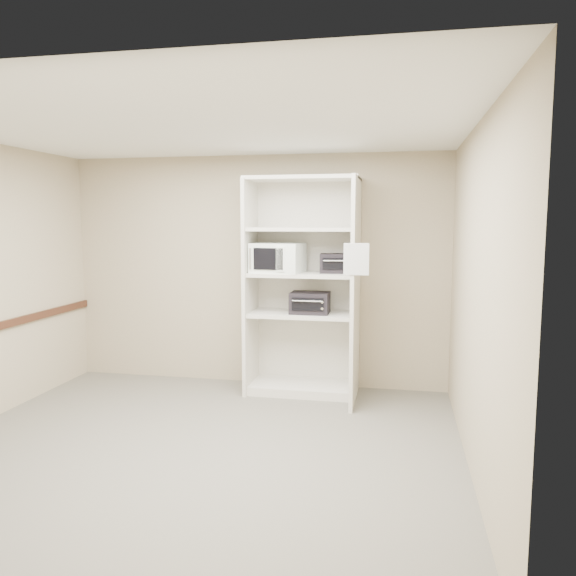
% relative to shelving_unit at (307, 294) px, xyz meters
% --- Properties ---
extents(floor, '(4.50, 4.00, 0.01)m').
position_rel_shelving_unit_xyz_m(floor, '(-0.67, -1.70, -1.13)').
color(floor, '#5E5C51').
rests_on(floor, ground).
extents(ceiling, '(4.50, 4.00, 0.01)m').
position_rel_shelving_unit_xyz_m(ceiling, '(-0.67, -1.70, 1.57)').
color(ceiling, white).
extents(wall_back, '(4.50, 0.02, 2.70)m').
position_rel_shelving_unit_xyz_m(wall_back, '(-0.67, 0.30, 0.22)').
color(wall_back, tan).
rests_on(wall_back, ground).
extents(wall_front, '(4.50, 0.02, 2.70)m').
position_rel_shelving_unit_xyz_m(wall_front, '(-0.67, -3.70, 0.22)').
color(wall_front, tan).
rests_on(wall_front, ground).
extents(wall_right, '(0.02, 4.00, 2.70)m').
position_rel_shelving_unit_xyz_m(wall_right, '(1.58, -1.70, 0.22)').
color(wall_right, tan).
rests_on(wall_right, ground).
extents(shelving_unit, '(1.24, 0.92, 2.42)m').
position_rel_shelving_unit_xyz_m(shelving_unit, '(0.00, 0.00, 0.00)').
color(shelving_unit, silver).
rests_on(shelving_unit, floor).
extents(microwave, '(0.59, 0.48, 0.33)m').
position_rel_shelving_unit_xyz_m(microwave, '(-0.32, -0.05, 0.40)').
color(microwave, white).
rests_on(microwave, shelving_unit).
extents(toaster_oven_upper, '(0.39, 0.31, 0.21)m').
position_rel_shelving_unit_xyz_m(toaster_oven_upper, '(0.33, 0.04, 0.34)').
color(toaster_oven_upper, black).
rests_on(toaster_oven_upper, shelving_unit).
extents(toaster_oven_lower, '(0.42, 0.32, 0.24)m').
position_rel_shelving_unit_xyz_m(toaster_oven_lower, '(0.04, -0.04, -0.09)').
color(toaster_oven_lower, black).
rests_on(toaster_oven_lower, shelving_unit).
extents(paper_sign, '(0.24, 0.02, 0.31)m').
position_rel_shelving_unit_xyz_m(paper_sign, '(0.59, -0.63, 0.44)').
color(paper_sign, white).
rests_on(paper_sign, shelving_unit).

